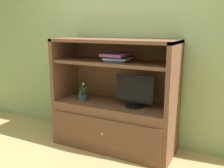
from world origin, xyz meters
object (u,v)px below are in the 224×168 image
Objects in this scene: media_console at (114,113)px; potted_plant at (83,97)px; tv_monitor at (134,91)px; magazine_stack at (117,57)px.

media_console is 6.48× the size of potted_plant.
potted_plant is (-0.42, -0.06, 0.17)m from media_console.
tv_monitor is 1.36× the size of magazine_stack.
media_console is 4.42× the size of magazine_stack.
media_console is at bearing 8.36° from potted_plant.
potted_plant is at bearing -171.64° from media_console.
media_console reaches higher than potted_plant.
potted_plant is at bearing -173.49° from magazine_stack.
magazine_stack is (-0.24, 0.02, 0.38)m from tv_monitor.
tv_monitor is at bearing 2.85° from potted_plant.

